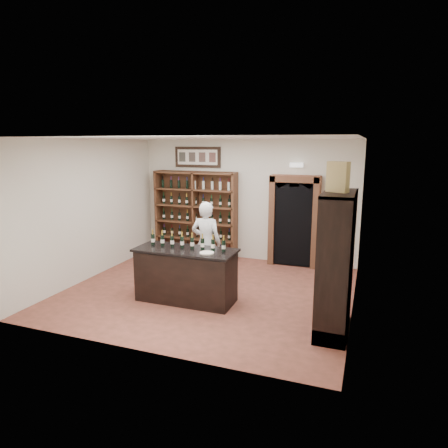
{
  "coord_description": "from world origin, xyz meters",
  "views": [
    {
      "loc": [
        2.91,
        -6.98,
        2.92
      ],
      "look_at": [
        0.22,
        0.3,
        1.33
      ],
      "focal_mm": 32.0,
      "sensor_mm": 36.0,
      "label": 1
    }
  ],
  "objects_px": {
    "wine_shelf": "(196,214)",
    "tasting_counter": "(186,275)",
    "counter_bottle_0": "(153,239)",
    "side_cabinet": "(337,285)",
    "shopkeeper": "(206,243)",
    "wine_crate": "(338,177)"
  },
  "relations": [
    {
      "from": "wine_shelf",
      "to": "wine_crate",
      "type": "distance_m",
      "value": 5.14
    },
    {
      "from": "wine_shelf",
      "to": "side_cabinet",
      "type": "relative_size",
      "value": 1.0
    },
    {
      "from": "wine_shelf",
      "to": "shopkeeper",
      "type": "distance_m",
      "value": 2.2
    },
    {
      "from": "counter_bottle_0",
      "to": "wine_crate",
      "type": "xyz_separation_m",
      "value": [
        3.37,
        -0.4,
        1.32
      ]
    },
    {
      "from": "shopkeeper",
      "to": "wine_shelf",
      "type": "bearing_deg",
      "value": -63.03
    },
    {
      "from": "wine_shelf",
      "to": "tasting_counter",
      "type": "relative_size",
      "value": 1.17
    },
    {
      "from": "tasting_counter",
      "to": "counter_bottle_0",
      "type": "xyz_separation_m",
      "value": [
        -0.72,
        0.07,
        0.61
      ]
    },
    {
      "from": "wine_shelf",
      "to": "tasting_counter",
      "type": "xyz_separation_m",
      "value": [
        1.1,
        -2.93,
        -0.61
      ]
    },
    {
      "from": "counter_bottle_0",
      "to": "wine_crate",
      "type": "relative_size",
      "value": 0.67
    },
    {
      "from": "wine_crate",
      "to": "counter_bottle_0",
      "type": "bearing_deg",
      "value": -163.11
    },
    {
      "from": "counter_bottle_0",
      "to": "side_cabinet",
      "type": "height_order",
      "value": "side_cabinet"
    },
    {
      "from": "wine_shelf",
      "to": "tasting_counter",
      "type": "bearing_deg",
      "value": -69.44
    },
    {
      "from": "side_cabinet",
      "to": "wine_crate",
      "type": "height_order",
      "value": "wine_crate"
    },
    {
      "from": "wine_shelf",
      "to": "shopkeeper",
      "type": "height_order",
      "value": "wine_shelf"
    },
    {
      "from": "tasting_counter",
      "to": "side_cabinet",
      "type": "relative_size",
      "value": 0.85
    },
    {
      "from": "shopkeeper",
      "to": "wine_crate",
      "type": "xyz_separation_m",
      "value": [
        2.67,
        -1.35,
        1.55
      ]
    },
    {
      "from": "counter_bottle_0",
      "to": "wine_shelf",
      "type": "bearing_deg",
      "value": 97.57
    },
    {
      "from": "counter_bottle_0",
      "to": "shopkeeper",
      "type": "distance_m",
      "value": 1.21
    },
    {
      "from": "side_cabinet",
      "to": "wine_crate",
      "type": "relative_size",
      "value": 4.92
    },
    {
      "from": "counter_bottle_0",
      "to": "shopkeeper",
      "type": "relative_size",
      "value": 0.17
    },
    {
      "from": "side_cabinet",
      "to": "shopkeeper",
      "type": "xyz_separation_m",
      "value": [
        -2.74,
        1.33,
        0.12
      ]
    },
    {
      "from": "wine_shelf",
      "to": "side_cabinet",
      "type": "bearing_deg",
      "value": -40.21
    }
  ]
}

